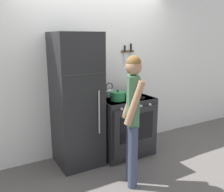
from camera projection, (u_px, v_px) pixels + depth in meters
name	position (u px, v px, depth m)	size (l,w,h in m)	color
ground_plane	(97.00, 147.00, 4.20)	(14.00, 14.00, 0.00)	#5B5654
wall_back	(95.00, 72.00, 3.93)	(10.00, 0.06, 2.55)	silver
refrigerator	(77.00, 101.00, 3.51)	(0.61, 0.64, 1.88)	black
stove_range	(124.00, 125.00, 3.93)	(0.81, 0.73, 0.91)	#232326
dutch_oven_pot	(118.00, 96.00, 3.63)	(0.28, 0.24, 0.16)	#237A42
tea_kettle	(109.00, 92.00, 3.87)	(0.20, 0.16, 0.22)	silver
utensil_jar	(129.00, 89.00, 4.05)	(0.10, 0.10, 0.28)	#B7BABF
person	(133.00, 114.00, 2.96)	(0.35, 0.39, 1.61)	#38425B
wall_knife_strip	(128.00, 51.00, 4.11)	(0.24, 0.03, 0.32)	brown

